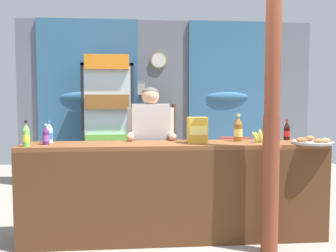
# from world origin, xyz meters

# --- Properties ---
(ground_plane) EXTENTS (7.42, 7.42, 0.00)m
(ground_plane) POSITION_xyz_m (0.00, 1.14, 0.00)
(ground_plane) COLOR gray
(back_wall_curtained) EXTENTS (4.75, 0.22, 2.64)m
(back_wall_curtained) POSITION_xyz_m (-0.04, 2.90, 1.35)
(back_wall_curtained) COLOR slate
(back_wall_curtained) RESTS_ON ground
(stall_counter) EXTENTS (2.97, 0.51, 0.96)m
(stall_counter) POSITION_xyz_m (-0.13, 0.31, 0.58)
(stall_counter) COLOR brown
(stall_counter) RESTS_ON ground
(timber_post) EXTENTS (0.17, 0.15, 2.49)m
(timber_post) POSITION_xyz_m (0.69, -0.01, 1.19)
(timber_post) COLOR brown
(timber_post) RESTS_ON ground
(drink_fridge) EXTENTS (0.72, 0.71, 2.00)m
(drink_fridge) POSITION_xyz_m (-0.90, 2.29, 1.10)
(drink_fridge) COLOR #232328
(drink_fridge) RESTS_ON ground
(bottle_shelf_rack) EXTENTS (0.48, 0.28, 1.31)m
(bottle_shelf_rack) POSITION_xyz_m (-0.14, 2.59, 0.68)
(bottle_shelf_rack) COLOR brown
(bottle_shelf_rack) RESTS_ON ground
(plastic_lawn_chair) EXTENTS (0.51, 0.51, 0.86)m
(plastic_lawn_chair) POSITION_xyz_m (0.90, 2.01, 0.49)
(plastic_lawn_chair) COLOR #E5563D
(plastic_lawn_chair) RESTS_ON ground
(shopkeeper) EXTENTS (0.52, 0.42, 1.52)m
(shopkeeper) POSITION_xyz_m (-0.35, 0.88, 0.96)
(shopkeeper) COLOR #28282D
(shopkeeper) RESTS_ON ground
(soda_bottle_iced_tea) EXTENTS (0.09, 0.09, 0.28)m
(soda_bottle_iced_tea) POSITION_xyz_m (0.54, 0.51, 1.08)
(soda_bottle_iced_tea) COLOR brown
(soda_bottle_iced_tea) RESTS_ON stall_counter
(soda_bottle_water) EXTENTS (0.08, 0.08, 0.22)m
(soda_bottle_water) POSITION_xyz_m (-1.37, 0.54, 1.05)
(soda_bottle_water) COLOR silver
(soda_bottle_water) RESTS_ON stall_counter
(soda_bottle_grape_soda) EXTENTS (0.06, 0.06, 0.20)m
(soda_bottle_grape_soda) POSITION_xyz_m (-1.37, 0.39, 1.04)
(soda_bottle_grape_soda) COLOR #56286B
(soda_bottle_grape_soda) RESTS_ON stall_counter
(soda_bottle_cola) EXTENTS (0.07, 0.07, 0.22)m
(soda_bottle_cola) POSITION_xyz_m (1.08, 0.59, 1.05)
(soda_bottle_cola) COLOR black
(soda_bottle_cola) RESTS_ON stall_counter
(soda_bottle_lime_soda) EXTENTS (0.06, 0.06, 0.24)m
(soda_bottle_lime_soda) POSITION_xyz_m (-1.51, 0.28, 1.06)
(soda_bottle_lime_soda) COLOR #75C64C
(soda_bottle_lime_soda) RESTS_ON stall_counter
(snack_box_choco_powder) EXTENTS (0.19, 0.15, 0.25)m
(snack_box_choco_powder) POSITION_xyz_m (0.09, 0.41, 1.09)
(snack_box_choco_powder) COLOR gold
(snack_box_choco_powder) RESTS_ON stall_counter
(pastry_tray) EXTENTS (0.39, 0.39, 0.07)m
(pastry_tray) POSITION_xyz_m (1.19, 0.23, 0.98)
(pastry_tray) COLOR #BCBCC1
(pastry_tray) RESTS_ON stall_counter
(banana_bunch) EXTENTS (0.26, 0.06, 0.16)m
(banana_bunch) POSITION_xyz_m (0.76, 0.40, 1.02)
(banana_bunch) COLOR #CCC14C
(banana_bunch) RESTS_ON stall_counter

